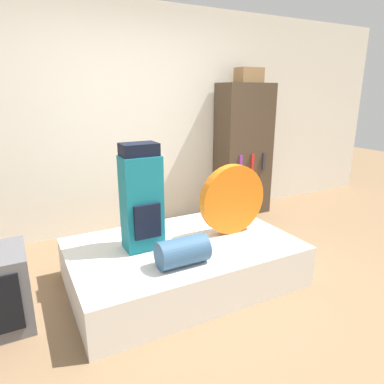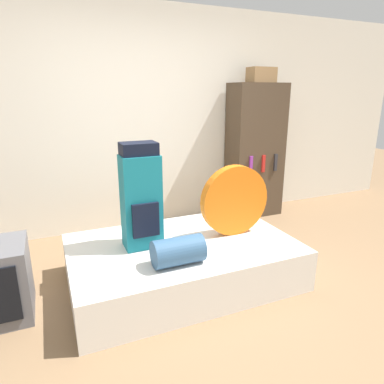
% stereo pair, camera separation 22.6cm
% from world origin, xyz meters
% --- Properties ---
extents(ground_plane, '(16.00, 16.00, 0.00)m').
position_xyz_m(ground_plane, '(0.00, 0.00, 0.00)').
color(ground_plane, '#846647').
extents(wall_back, '(8.00, 0.05, 2.60)m').
position_xyz_m(wall_back, '(0.00, 1.95, 1.30)').
color(wall_back, silver).
rests_on(wall_back, ground_plane).
extents(bed, '(1.91, 1.22, 0.36)m').
position_xyz_m(bed, '(-0.08, 0.44, 0.18)').
color(bed, silver).
rests_on(bed, ground_plane).
extents(backpack, '(0.31, 0.25, 0.88)m').
position_xyz_m(backpack, '(-0.41, 0.52, 0.79)').
color(backpack, '#14707F').
rests_on(backpack, bed).
extents(tent_bag, '(0.64, 0.09, 0.64)m').
position_xyz_m(tent_bag, '(0.43, 0.45, 0.68)').
color(tent_bag, orange).
rests_on(tent_bag, bed).
extents(sleeping_roll, '(0.39, 0.22, 0.22)m').
position_xyz_m(sleeping_roll, '(-0.25, 0.10, 0.47)').
color(sleeping_roll, '#33567A').
rests_on(sleeping_roll, bed).
extents(bookshelf, '(0.71, 0.42, 1.73)m').
position_xyz_m(bookshelf, '(1.46, 1.71, 0.87)').
color(bookshelf, '#473828').
rests_on(bookshelf, ground_plane).
extents(cardboard_box, '(0.33, 0.21, 0.18)m').
position_xyz_m(cardboard_box, '(1.48, 1.68, 1.82)').
color(cardboard_box, '#99754C').
rests_on(cardboard_box, bookshelf).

